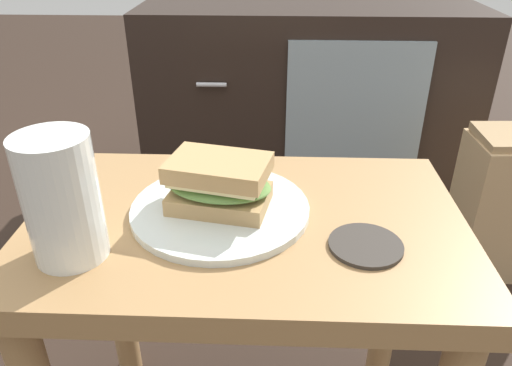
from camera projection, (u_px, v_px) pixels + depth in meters
name	position (u px, v px, depth m)	size (l,w,h in m)	color
side_table	(246.00, 272.00, 0.67)	(0.56, 0.36, 0.46)	#A37A4C
tv_cabinet	(306.00, 99.00, 1.53)	(0.96, 0.46, 0.58)	black
plate	(220.00, 209.00, 0.63)	(0.23, 0.23, 0.01)	silver
sandwich_front	(219.00, 183.00, 0.61)	(0.15, 0.11, 0.07)	tan
beer_glass	(62.00, 201.00, 0.52)	(0.08, 0.08, 0.15)	silver
coaster	(366.00, 245.00, 0.57)	(0.09, 0.09, 0.01)	#332D28
paper_bag	(506.00, 204.00, 1.18)	(0.22, 0.17, 0.37)	tan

